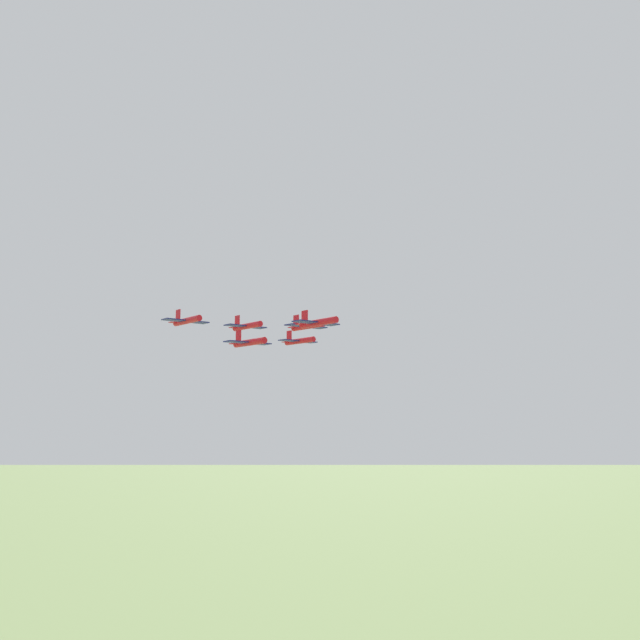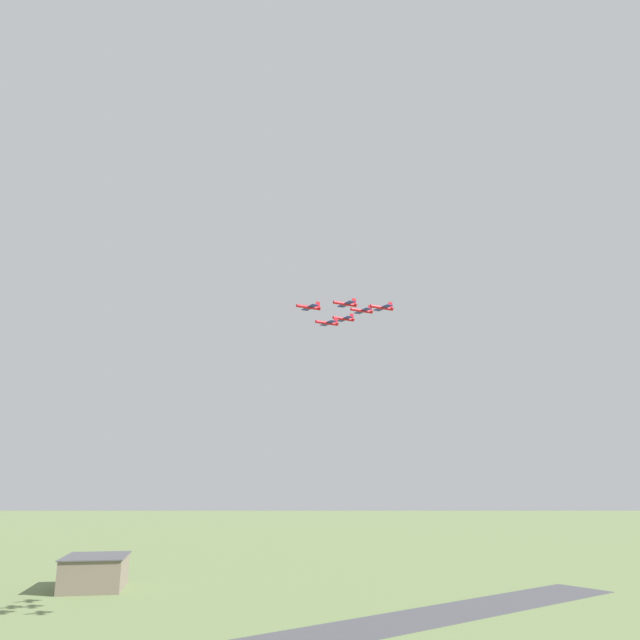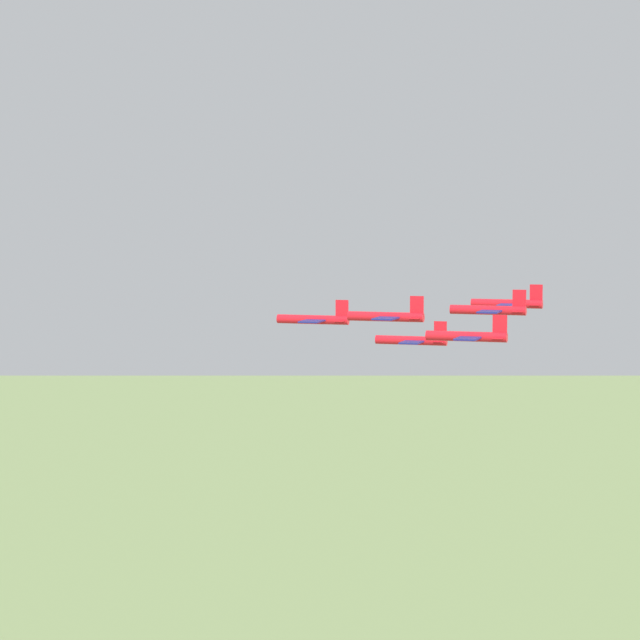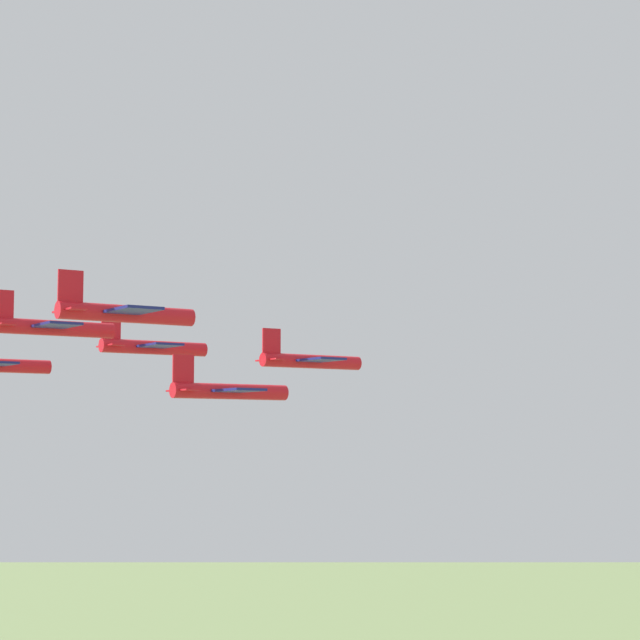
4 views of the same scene
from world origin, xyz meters
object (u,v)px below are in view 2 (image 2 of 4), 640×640
object	(u,v)px
jet_2	(328,323)
jet_1	(346,304)
jet_0	(309,307)
jet_5	(344,319)
jet_3	(383,308)
hangar	(95,572)
jet_4	(362,311)

from	to	relation	value
jet_2	jet_1	bearing A→B (deg)	180.00
jet_0	jet_5	size ratio (longest dim) A/B	1.00
jet_0	jet_3	bearing A→B (deg)	-120.47
jet_1	jet_5	bearing A→B (deg)	-29.54
hangar	jet_4	bearing A→B (deg)	44.86
jet_5	hangar	bearing A→B (deg)	29.02
jet_3	jet_5	world-z (taller)	jet_5
jet_2	jet_4	world-z (taller)	jet_4
jet_2	jet_5	bearing A→B (deg)	-59.53
hangar	jet_2	bearing A→B (deg)	41.86
jet_2	jet_4	distance (m)	13.18
jet_3	jet_1	bearing A→B (deg)	59.53
jet_3	jet_5	size ratio (longest dim) A/B	1.00
jet_0	jet_4	xyz separation A→B (m)	(-6.74, 20.31, 1.61)
jet_1	jet_4	bearing A→B (deg)	-59.53
jet_1	jet_3	xyz separation A→B (m)	(2.60, 12.13, -1.43)
jet_0	jet_1	size ratio (longest dim) A/B	1.00
jet_1	jet_3	size ratio (longest dim) A/B	1.00
jet_4	jet_5	size ratio (longest dim) A/B	1.00
hangar	jet_1	world-z (taller)	jet_1
jet_0	jet_1	xyz separation A→B (m)	(2.60, 12.13, 1.07)
jet_3	hangar	bearing A→B (deg)	24.36
jet_4	jet_0	bearing A→B (deg)	90.00
jet_0	jet_3	distance (m)	24.82
jet_5	jet_3	bearing A→B (deg)	180.00
jet_2	jet_0	bearing A→B (deg)	120.47
jet_0	jet_5	bearing A→B (deg)	-59.53
jet_1	jet_4	world-z (taller)	jet_4
jet_0	jet_2	size ratio (longest dim) A/B	1.00
hangar	jet_4	size ratio (longest dim) A/B	3.91
hangar	jet_0	xyz separation A→B (m)	(105.39, 77.88, 96.09)
jet_2	jet_3	world-z (taller)	jet_3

